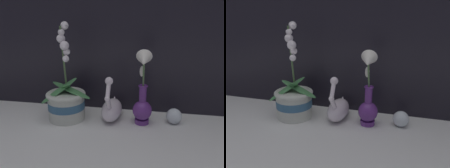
# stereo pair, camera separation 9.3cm
# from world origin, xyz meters

# --- Properties ---
(ground_plane) EXTENTS (2.80, 2.80, 0.00)m
(ground_plane) POSITION_xyz_m (0.00, 0.00, 0.00)
(ground_plane) COLOR silver
(orchid_potted_plant) EXTENTS (0.22, 0.20, 0.43)m
(orchid_potted_plant) POSITION_xyz_m (-0.22, 0.13, 0.09)
(orchid_potted_plant) COLOR beige
(orchid_potted_plant) RESTS_ON ground_plane
(swan_figurine) EXTENTS (0.09, 0.21, 0.21)m
(swan_figurine) POSITION_xyz_m (-0.02, 0.16, 0.05)
(swan_figurine) COLOR white
(swan_figurine) RESTS_ON ground_plane
(blue_vase) EXTENTS (0.08, 0.13, 0.33)m
(blue_vase) POSITION_xyz_m (0.12, 0.13, 0.12)
(blue_vase) COLOR #602D7F
(blue_vase) RESTS_ON ground_plane
(glass_sphere) EXTENTS (0.07, 0.07, 0.07)m
(glass_sphere) POSITION_xyz_m (0.25, 0.17, 0.03)
(glass_sphere) COLOR silver
(glass_sphere) RESTS_ON ground_plane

